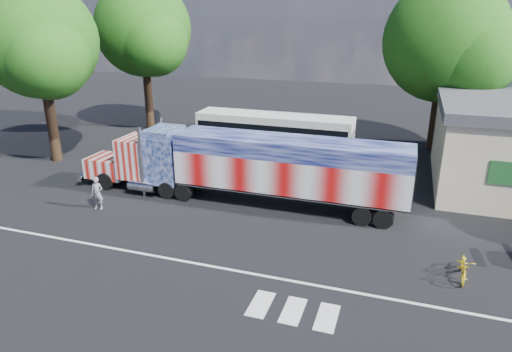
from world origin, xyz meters
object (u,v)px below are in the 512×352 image
(woman, at_px, (97,193))
(tree_w_a, at_px, (40,41))
(coach_bus, at_px, (274,136))
(tree_nw_a, at_px, (144,29))
(bicycle, at_px, (464,267))
(tree_ne_a, at_px, (448,42))
(semi_truck, at_px, (248,166))

(woman, xyz_separation_m, tree_w_a, (-7.94, 6.13, 7.21))
(coach_bus, relative_size, tree_nw_a, 0.87)
(coach_bus, height_order, tree_w_a, tree_w_a)
(coach_bus, height_order, woman, coach_bus)
(woman, distance_m, bicycle, 17.84)
(coach_bus, height_order, tree_nw_a, tree_nw_a)
(woman, height_order, bicycle, woman)
(tree_w_a, bearing_deg, bicycle, -15.67)
(coach_bus, xyz_separation_m, tree_ne_a, (10.83, 5.96, 6.26))
(semi_truck, height_order, tree_w_a, tree_w_a)
(semi_truck, xyz_separation_m, coach_bus, (-0.85, 7.88, -0.43))
(woman, bearing_deg, tree_ne_a, 34.70)
(bicycle, bearing_deg, tree_w_a, 167.71)
(tree_nw_a, distance_m, tree_ne_a, 23.72)
(coach_bus, height_order, tree_ne_a, tree_ne_a)
(woman, height_order, tree_w_a, tree_w_a)
(semi_truck, relative_size, coach_bus, 1.73)
(coach_bus, relative_size, tree_ne_a, 0.89)
(woman, xyz_separation_m, bicycle, (17.80, -1.09, -0.38))
(semi_truck, relative_size, tree_ne_a, 1.54)
(tree_nw_a, bearing_deg, tree_ne_a, 2.27)
(coach_bus, distance_m, tree_ne_a, 13.85)
(bicycle, xyz_separation_m, tree_nw_a, (-24.32, 17.47, 8.01))
(coach_bus, xyz_separation_m, tree_nw_a, (-12.87, 5.02, 6.86))
(woman, distance_m, tree_ne_a, 25.38)
(bicycle, relative_size, tree_ne_a, 0.15)
(bicycle, distance_m, tree_ne_a, 19.86)
(bicycle, distance_m, tree_nw_a, 31.00)
(semi_truck, distance_m, woman, 8.09)
(tree_w_a, relative_size, tree_nw_a, 0.95)
(semi_truck, bearing_deg, tree_w_a, 170.11)
(coach_bus, distance_m, bicycle, 16.96)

